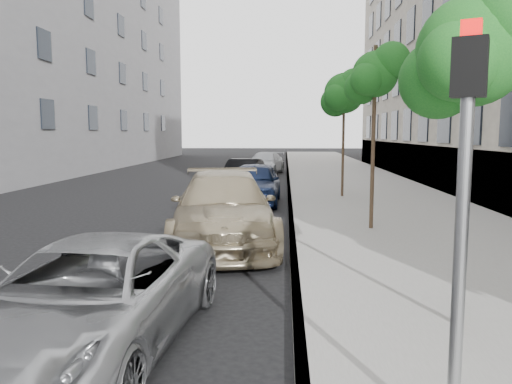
# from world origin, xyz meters

# --- Properties ---
(sidewalk) EXTENTS (6.40, 72.00, 0.14)m
(sidewalk) POSITION_xyz_m (4.30, 24.00, 0.07)
(sidewalk) COLOR gray
(sidewalk) RESTS_ON ground
(curb) EXTENTS (0.15, 72.00, 0.14)m
(curb) POSITION_xyz_m (1.18, 24.00, 0.07)
(curb) COLOR #9E9B93
(curb) RESTS_ON ground
(tree_near) EXTENTS (1.67, 1.47, 4.21)m
(tree_near) POSITION_xyz_m (3.23, 1.50, 3.52)
(tree_near) COLOR #38281C
(tree_near) RESTS_ON sidewalk
(tree_mid) EXTENTS (1.53, 1.33, 4.62)m
(tree_mid) POSITION_xyz_m (3.23, 8.00, 3.99)
(tree_mid) COLOR #38281C
(tree_mid) RESTS_ON sidewalk
(tree_far) EXTENTS (1.83, 1.63, 4.81)m
(tree_far) POSITION_xyz_m (3.23, 14.50, 4.05)
(tree_far) COLOR #38281C
(tree_far) RESTS_ON sidewalk
(signal_pole) EXTENTS (0.29, 0.26, 3.21)m
(signal_pole) POSITION_xyz_m (2.30, -1.01, 2.14)
(signal_pole) COLOR #939699
(signal_pole) RESTS_ON sidewalk
(minivan) EXTENTS (2.52, 4.80, 1.29)m
(minivan) POSITION_xyz_m (-1.28, 0.78, 0.65)
(minivan) COLOR #9FA1A3
(minivan) RESTS_ON ground
(suv) EXTENTS (3.02, 5.90, 1.64)m
(suv) POSITION_xyz_m (-0.43, 6.62, 0.82)
(suv) COLOR tan
(suv) RESTS_ON ground
(sedan_blue) EXTENTS (1.87, 4.45, 1.50)m
(sedan_blue) POSITION_xyz_m (-0.10, 13.27, 0.75)
(sedan_blue) COLOR #101B38
(sedan_blue) RESTS_ON ground
(sedan_black) EXTENTS (2.03, 4.25, 1.35)m
(sedan_black) POSITION_xyz_m (-0.95, 18.41, 0.67)
(sedan_black) COLOR black
(sedan_black) RESTS_ON ground
(sedan_rear) EXTENTS (2.67, 4.91, 1.35)m
(sedan_rear) POSITION_xyz_m (-0.25, 26.34, 0.68)
(sedan_rear) COLOR #AAAEB3
(sedan_rear) RESTS_ON ground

